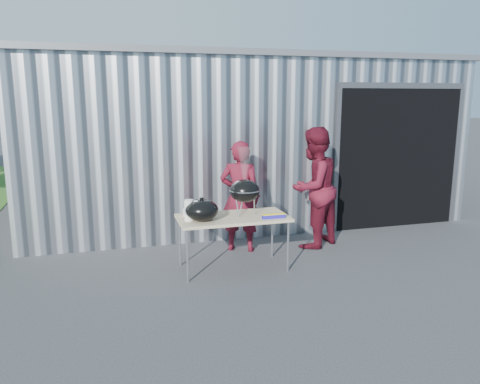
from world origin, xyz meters
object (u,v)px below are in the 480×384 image
object	(u,v)px
folding_table	(233,219)
person_bystander	(313,188)
person_cook	(240,196)
kettle_grill	(245,185)

from	to	relation	value
folding_table	person_bystander	distance (m)	1.64
person_bystander	folding_table	bearing A→B (deg)	-6.53
person_bystander	person_cook	bearing A→B (deg)	-35.69
folding_table	person_cook	distance (m)	0.84
kettle_grill	person_cook	world-z (taller)	person_cook
kettle_grill	person_cook	distance (m)	0.77
kettle_grill	person_cook	size ratio (longest dim) A/B	0.54
person_cook	kettle_grill	bearing A→B (deg)	103.62
kettle_grill	person_bystander	world-z (taller)	person_bystander
folding_table	kettle_grill	distance (m)	0.50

